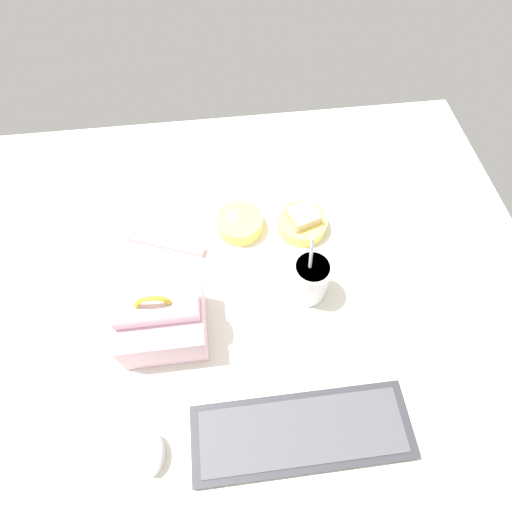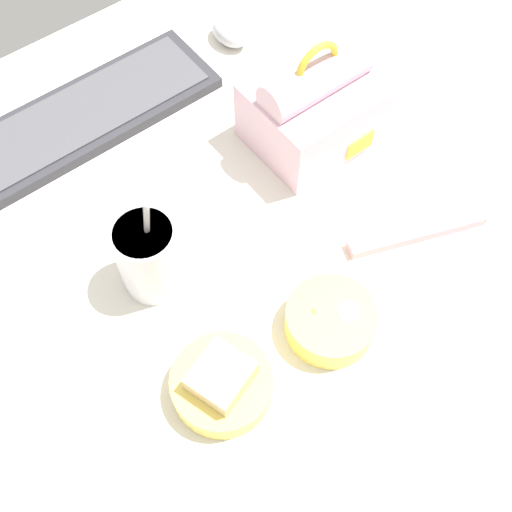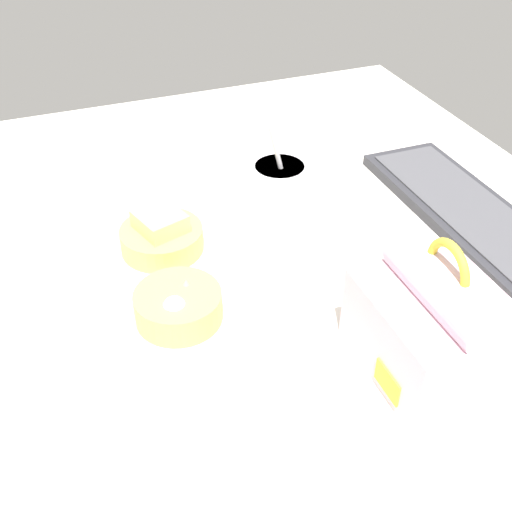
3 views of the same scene
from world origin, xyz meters
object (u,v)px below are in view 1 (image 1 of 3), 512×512
at_px(computer_mouse, 151,455).
at_px(lunch_bag, 162,321).
at_px(bento_bowl_snacks, 240,223).
at_px(soup_cup, 310,279).
at_px(keyboard, 302,432).
at_px(bento_bowl_sandwich, 302,222).
at_px(chopstick_case, 166,244).

bearing_deg(computer_mouse, lunch_bag, -96.62).
bearing_deg(bento_bowl_snacks, soup_cup, 124.89).
relative_size(keyboard, bento_bowl_snacks, 3.67).
distance_m(lunch_bag, bento_bowl_sandwich, 0.41).
relative_size(keyboard, lunch_bag, 2.33).
xyz_separation_m(keyboard, soup_cup, (-0.07, -0.29, 0.05)).
relative_size(bento_bowl_snacks, chopstick_case, 0.59).
bearing_deg(chopstick_case, lunch_bag, 90.59).
xyz_separation_m(bento_bowl_snacks, computer_mouse, (0.21, 0.49, -0.00)).
bearing_deg(lunch_bag, chopstick_case, -89.41).
bearing_deg(bento_bowl_sandwich, bento_bowl_snacks, -6.12).
relative_size(bento_bowl_snacks, computer_mouse, 1.56).
distance_m(lunch_bag, computer_mouse, 0.24).
bearing_deg(computer_mouse, chopstick_case, -93.14).
relative_size(soup_cup, bento_bowl_sandwich, 1.58).
height_order(keyboard, computer_mouse, computer_mouse).
relative_size(computer_mouse, chopstick_case, 0.38).
xyz_separation_m(lunch_bag, soup_cup, (-0.32, -0.06, -0.00)).
height_order(soup_cup, bento_bowl_snacks, soup_cup).
bearing_deg(computer_mouse, bento_bowl_snacks, -113.13).
relative_size(lunch_bag, bento_bowl_snacks, 1.58).
xyz_separation_m(bento_bowl_sandwich, chopstick_case, (0.34, 0.01, -0.02)).
distance_m(keyboard, soup_cup, 0.30).
relative_size(lunch_bag, chopstick_case, 0.92).
distance_m(lunch_bag, soup_cup, 0.32).
bearing_deg(soup_cup, computer_mouse, 40.93).
height_order(bento_bowl_snacks, computer_mouse, bento_bowl_snacks).
height_order(lunch_bag, bento_bowl_sandwich, lunch_bag).
height_order(bento_bowl_sandwich, chopstick_case, bento_bowl_sandwich).
bearing_deg(bento_bowl_sandwich, chopstick_case, 2.30).
height_order(keyboard, lunch_bag, lunch_bag).
distance_m(computer_mouse, chopstick_case, 0.46).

